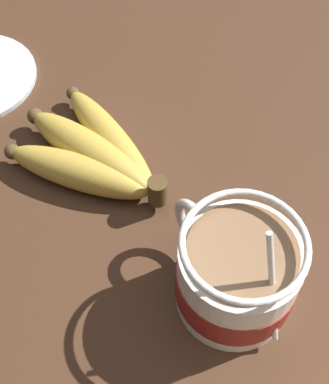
# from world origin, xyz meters

# --- Properties ---
(table) EXTENTS (1.25, 1.25, 0.04)m
(table) POSITION_xyz_m (0.00, 0.00, 0.02)
(table) COLOR #422819
(table) RESTS_ON ground
(coffee_mug) EXTENTS (0.15, 0.10, 0.14)m
(coffee_mug) POSITION_xyz_m (-0.06, 0.02, 0.08)
(coffee_mug) COLOR white
(coffee_mug) RESTS_ON table
(banana_bunch) EXTENTS (0.19, 0.13, 0.04)m
(banana_bunch) POSITION_xyz_m (0.15, 0.04, 0.06)
(banana_bunch) COLOR #4C381E
(banana_bunch) RESTS_ON table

